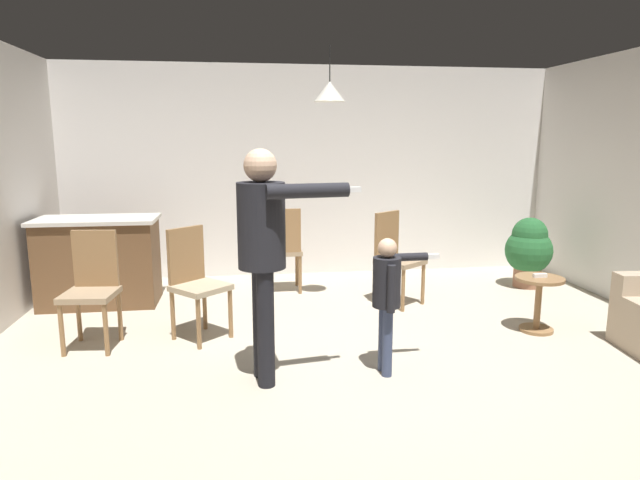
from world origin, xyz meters
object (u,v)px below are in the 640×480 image
at_px(dining_chair_near_wall, 395,254).
at_px(person_child, 388,291).
at_px(potted_plant_corner, 529,249).
at_px(spare_remote_on_table, 540,276).
at_px(kitchen_counter, 99,261).
at_px(dining_chair_by_counter, 92,284).
at_px(side_table_by_couch, 538,297).
at_px(dining_chair_centre_back, 195,279).
at_px(person_adult, 264,241).
at_px(dining_chair_spare, 284,246).

bearing_deg(dining_chair_near_wall, person_child, 35.71).
height_order(dining_chair_near_wall, potted_plant_corner, dining_chair_near_wall).
distance_m(dining_chair_near_wall, spare_remote_on_table, 1.52).
height_order(kitchen_counter, dining_chair_by_counter, dining_chair_by_counter).
xyz_separation_m(kitchen_counter, side_table_by_couch, (4.25, -1.46, -0.15)).
bearing_deg(spare_remote_on_table, dining_chair_near_wall, 135.27).
height_order(dining_chair_near_wall, dining_chair_centre_back, same).
relative_size(kitchen_counter, dining_chair_by_counter, 1.26).
bearing_deg(side_table_by_couch, person_adult, -164.43).
bearing_deg(dining_chair_by_counter, dining_chair_centre_back, -168.85).
relative_size(person_adult, potted_plant_corner, 2.01).
bearing_deg(potted_plant_corner, side_table_by_couch, -115.39).
bearing_deg(person_child, side_table_by_couch, 112.21).
bearing_deg(person_child, dining_chair_spare, -166.78).
bearing_deg(spare_remote_on_table, person_adult, -164.54).
xyz_separation_m(kitchen_counter, person_adult, (1.69, -2.17, 0.59)).
bearing_deg(person_child, person_adult, -90.89).
bearing_deg(kitchen_counter, potted_plant_corner, 0.27).
xyz_separation_m(kitchen_counter, spare_remote_on_table, (4.25, -1.47, 0.06)).
distance_m(dining_chair_spare, spare_remote_on_table, 2.80).
distance_m(kitchen_counter, dining_chair_centre_back, 1.61).
relative_size(person_child, dining_chair_near_wall, 1.06).
bearing_deg(spare_remote_on_table, dining_chair_spare, 143.30).
relative_size(side_table_by_couch, person_adult, 0.30).
height_order(person_adult, spare_remote_on_table, person_adult).
bearing_deg(dining_chair_by_counter, kitchen_counter, -72.92).
distance_m(potted_plant_corner, spare_remote_on_table, 1.65).
height_order(person_child, dining_chair_spare, person_child).
distance_m(person_child, spare_remote_on_table, 1.78).
relative_size(person_child, dining_chair_spare, 1.06).
bearing_deg(side_table_by_couch, person_child, -156.60).
bearing_deg(dining_chair_near_wall, person_adult, 13.34).
distance_m(dining_chair_centre_back, spare_remote_on_table, 3.15).
height_order(kitchen_counter, person_adult, person_adult).
distance_m(side_table_by_couch, dining_chair_spare, 2.80).
xyz_separation_m(potted_plant_corner, spare_remote_on_table, (-0.71, -1.49, 0.07)).
bearing_deg(dining_chair_centre_back, person_adult, 77.07).
bearing_deg(side_table_by_couch, dining_chair_spare, 143.46).
bearing_deg(person_child, dining_chair_near_wall, 161.44).
bearing_deg(potted_plant_corner, person_adult, -146.03).
distance_m(side_table_by_couch, dining_chair_near_wall, 1.53).
height_order(kitchen_counter, spare_remote_on_table, kitchen_counter).
distance_m(kitchen_counter, dining_chair_spare, 2.02).
bearing_deg(person_child, dining_chair_by_counter, -112.42).
height_order(kitchen_counter, dining_chair_centre_back, dining_chair_centre_back).
relative_size(person_child, spare_remote_on_table, 8.12).
bearing_deg(dining_chair_centre_back, spare_remote_on_table, 131.48).
distance_m(person_adult, potted_plant_corner, 3.98).
height_order(dining_chair_by_counter, dining_chair_centre_back, same).
bearing_deg(dining_chair_centre_back, dining_chair_spare, -166.22).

